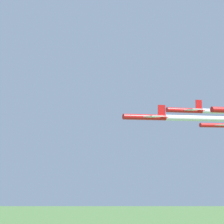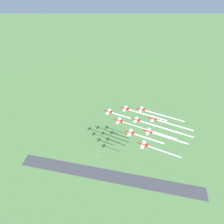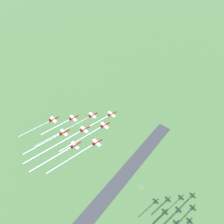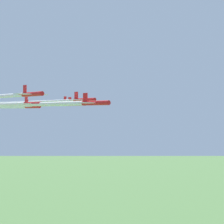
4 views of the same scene
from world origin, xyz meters
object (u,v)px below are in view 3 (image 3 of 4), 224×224
jet_1 (93,115)px  jet_8 (75,145)px  jet_3 (74,118)px  jet_7 (64,132)px  jet_0 (112,114)px  jet_2 (105,125)px  jet_6 (54,119)px  jet_5 (97,142)px  jet_4 (85,129)px

jet_1 → jet_8: size_ratio=1.00×
jet_3 → jet_8: 32.12m
jet_8 → jet_7: bearing=-180.0°
jet_0 → jet_2: size_ratio=1.00×
jet_6 → jet_0: bearing=59.5°
jet_0 → jet_2: bearing=-59.5°
jet_2 → jet_1: bearing=180.0°
jet_5 → jet_6: size_ratio=1.00×
jet_8 → jet_1: bearing=120.5°
jet_1 → jet_3: jet_1 is taller
jet_5 → jet_7: 32.11m
jet_5 → jet_6: 49.22m
jet_3 → jet_8: size_ratio=1.00×
jet_1 → jet_3: 18.40m
jet_1 → jet_4: (10.76, 14.89, -1.10)m
jet_5 → jet_3: bearing=180.0°
jet_8 → jet_0: bearing=101.1°
jet_1 → jet_5: 32.17m
jet_2 → jet_8: bearing=-90.0°
jet_3 → jet_8: (3.28, 31.94, -0.79)m
jet_6 → jet_7: jet_6 is taller
jet_2 → jet_6: bearing=-139.6°
jet_0 → jet_3: size_ratio=1.00×
jet_4 → jet_5: 18.64m
jet_6 → jet_2: bearing=40.4°
jet_3 → jet_4: bearing=-0.0°
jet_5 → jet_2: bearing=120.5°
jet_5 → jet_8: jet_8 is taller
jet_6 → jet_8: (-14.96, 34.11, -1.80)m
jet_7 → jet_6: bearing=-180.0°
jet_1 → jet_6: 36.73m
jet_1 → jet_2: size_ratio=1.00×
jet_5 → jet_7: size_ratio=1.00×
jet_0 → jet_2: (10.76, 14.89, 2.55)m
jet_5 → jet_6: (33.20, -36.28, 1.92)m
jet_4 → jet_6: 32.13m
jet_4 → jet_5: bearing=0.0°
jet_1 → jet_7: 31.72m
jet_8 → jet_4: bearing=120.5°
jet_1 → jet_4: 18.40m
jet_5 → jet_7: bearing=-150.5°
jet_0 → jet_6: 55.12m
jet_2 → jet_5: bearing=-59.5°
jet_6 → jet_3: bearing=59.5°
jet_1 → jet_6: bearing=-120.5°
jet_1 → jet_3: bearing=-120.5°
jet_0 → jet_4: 31.66m
jet_4 → jet_7: bearing=-120.5°
jet_6 → jet_7: size_ratio=1.00×
jet_2 → jet_7: (36.48, -4.34, -3.18)m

